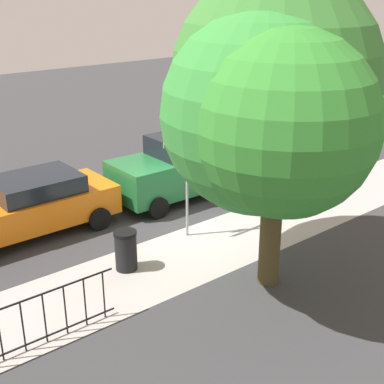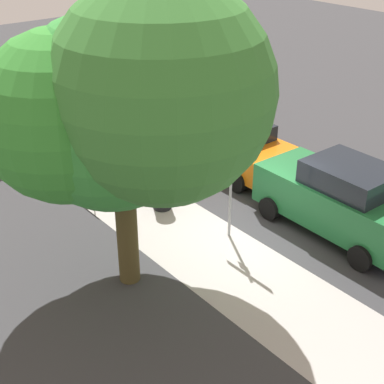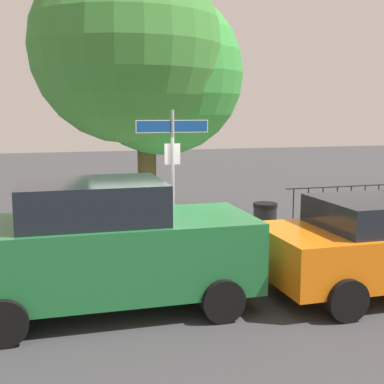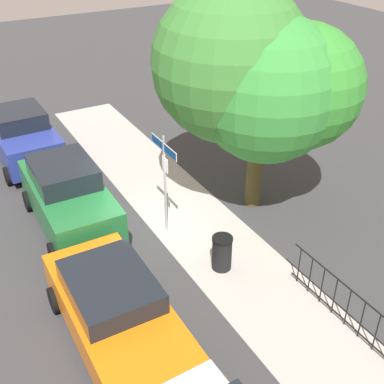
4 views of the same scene
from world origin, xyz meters
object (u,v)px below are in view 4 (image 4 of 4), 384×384
car_orange (116,311)px  trash_bin (222,253)px  car_blue (23,137)px  shade_tree (258,77)px  street_sign (164,166)px  car_green (68,196)px

car_orange → trash_bin: size_ratio=4.76×
car_blue → trash_bin: (8.67, 3.04, -0.49)m
shade_tree → car_blue: size_ratio=1.67×
street_sign → trash_bin: size_ratio=3.11×
shade_tree → car_green: (-1.72, -5.26, -3.20)m
street_sign → trash_bin: bearing=12.5°
shade_tree → trash_bin: 4.92m
street_sign → car_orange: street_sign is taller
shade_tree → car_blue: (-6.52, -5.45, -3.22)m
car_blue → street_sign: bearing=20.4°
street_sign → car_orange: (3.18, -2.81, -1.30)m
car_blue → car_orange: bearing=-2.8°
car_orange → trash_bin: (-0.92, 3.31, -0.33)m
car_blue → car_orange: size_ratio=0.87×
street_sign → car_orange: size_ratio=0.65×
shade_tree → street_sign: bearing=-92.0°
car_green → car_orange: bearing=-4.8°
car_blue → car_green: bearing=1.1°
shade_tree → trash_bin: bearing=-48.2°
car_green → car_orange: car_green is taller
car_green → trash_bin: car_green is taller
shade_tree → car_orange: 7.31m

